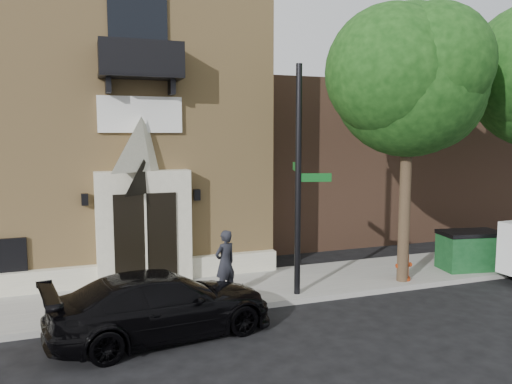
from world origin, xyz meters
TOP-DOWN VIEW (x-y plane):
  - ground at (0.00, 0.00)m, footprint 120.00×120.00m
  - sidewalk at (1.00, 1.50)m, footprint 42.00×3.00m
  - church at (-2.99, 7.95)m, footprint 12.20×11.01m
  - neighbour_building at (12.00, 9.00)m, footprint 18.00×8.00m
  - street_tree_left at (6.03, 0.35)m, footprint 4.97×4.38m
  - black_sedan at (-1.10, -0.81)m, footprint 5.11×2.71m
  - street_sign at (2.68, 0.44)m, footprint 0.92×1.10m
  - fire_hydrant at (6.09, 0.51)m, footprint 0.49×0.39m
  - dumpster at (8.75, 0.79)m, footprint 1.99×1.34m
  - planter at (-1.07, 2.67)m, footprint 0.73×0.69m
  - pedestrian_near at (0.83, 0.93)m, footprint 0.75×0.64m

SIDE VIEW (x-z plane):
  - ground at x=0.00m, z-range 0.00..0.00m
  - sidewalk at x=1.00m, z-range 0.00..0.15m
  - planter at x=-1.07m, z-range 0.15..0.80m
  - fire_hydrant at x=6.09m, z-range 0.14..1.01m
  - black_sedan at x=-1.10m, z-range 0.00..1.41m
  - dumpster at x=8.75m, z-range 0.16..1.37m
  - pedestrian_near at x=0.83m, z-range 0.15..1.89m
  - street_sign at x=2.68m, z-range 0.17..6.15m
  - neighbour_building at x=12.00m, z-range 0.00..6.40m
  - church at x=-2.99m, z-range -0.02..9.28m
  - street_tree_left at x=6.03m, z-range 1.98..9.75m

